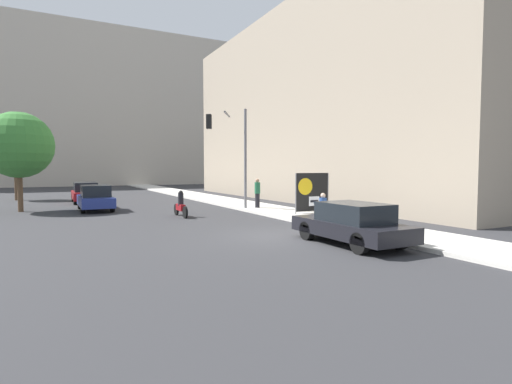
{
  "coord_description": "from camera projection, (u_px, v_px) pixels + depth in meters",
  "views": [
    {
      "loc": [
        -7.37,
        -12.31,
        2.46
      ],
      "look_at": [
        0.57,
        3.18,
        1.43
      ],
      "focal_mm": 28.0,
      "sensor_mm": 36.0,
      "label": 1
    }
  ],
  "objects": [
    {
      "name": "ground_plane",
      "position": [
        282.0,
        237.0,
        14.43
      ],
      "size": [
        160.0,
        160.0,
        0.0
      ],
      "primitive_type": "plane",
      "color": "#303033"
    },
    {
      "name": "pedestrian_behind",
      "position": [
        257.0,
        193.0,
        23.75
      ],
      "size": [
        0.34,
        0.34,
        1.73
      ],
      "rotation": [
        0.0,
        0.0,
        3.26
      ],
      "color": "black",
      "rests_on": "sidewalk_curb"
    },
    {
      "name": "motorcycle_on_road",
      "position": [
        181.0,
        206.0,
        20.34
      ],
      "size": [
        0.28,
        2.16,
        1.35
      ],
      "color": "maroon",
      "rests_on": "ground_plane"
    },
    {
      "name": "protest_banner",
      "position": [
        312.0,
        192.0,
        20.85
      ],
      "size": [
        2.09,
        0.06,
        2.09
      ],
      "color": "slate",
      "rests_on": "sidewalk_curb"
    },
    {
      "name": "seated_protester",
      "position": [
        324.0,
        206.0,
        17.66
      ],
      "size": [
        1.0,
        0.77,
        1.24
      ],
      "rotation": [
        0.0,
        0.0,
        -0.17
      ],
      "color": "#474C56",
      "rests_on": "sidewalk_curb"
    },
    {
      "name": "parked_car_curbside",
      "position": [
        352.0,
        223.0,
        12.87
      ],
      "size": [
        1.79,
        4.28,
        1.36
      ],
      "color": "black",
      "rests_on": "ground_plane"
    },
    {
      "name": "traffic_light_pole",
      "position": [
        232.0,
        142.0,
        23.37
      ],
      "size": [
        2.14,
        1.91,
        5.79
      ],
      "color": "slate",
      "rests_on": "sidewalk_curb"
    },
    {
      "name": "building_backdrop_right",
      "position": [
        330.0,
        109.0,
        32.0
      ],
      "size": [
        10.0,
        32.0,
        14.4
      ],
      "color": "gray",
      "rests_on": "ground_plane"
    },
    {
      "name": "street_tree_midblock",
      "position": [
        15.0,
        155.0,
        30.79
      ],
      "size": [
        2.87,
        2.87,
        4.93
      ],
      "color": "brown",
      "rests_on": "ground_plane"
    },
    {
      "name": "jogger_on_sidewalk",
      "position": [
        301.0,
        194.0,
        21.67
      ],
      "size": [
        0.34,
        0.34,
        1.8
      ],
      "rotation": [
        0.0,
        0.0,
        3.54
      ],
      "color": "#424247",
      "rests_on": "sidewalk_curb"
    },
    {
      "name": "car_on_road_nearest",
      "position": [
        95.0,
        198.0,
        23.36
      ],
      "size": [
        1.75,
        4.46,
        1.49
      ],
      "color": "navy",
      "rests_on": "ground_plane"
    },
    {
      "name": "building_backdrop_far",
      "position": [
        89.0,
        110.0,
        60.65
      ],
      "size": [
        52.0,
        12.0,
        22.8
      ],
      "color": "#BCB2A3",
      "rests_on": "ground_plane"
    },
    {
      "name": "street_tree_near_curb",
      "position": [
        19.0,
        145.0,
        22.51
      ],
      "size": [
        3.74,
        3.74,
        5.66
      ],
      "color": "brown",
      "rests_on": "ground_plane"
    },
    {
      "name": "car_on_road_midblock",
      "position": [
        85.0,
        193.0,
        28.52
      ],
      "size": [
        1.71,
        4.29,
        1.47
      ],
      "color": "maroon",
      "rests_on": "ground_plane"
    },
    {
      "name": "sidewalk_curb",
      "position": [
        223.0,
        201.0,
        29.53
      ],
      "size": [
        3.02,
        90.0,
        0.14
      ],
      "primitive_type": "cube",
      "color": "beige",
      "rests_on": "ground_plane"
    }
  ]
}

